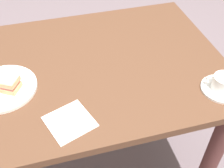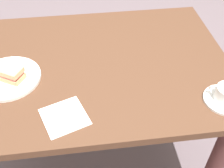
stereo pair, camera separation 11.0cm
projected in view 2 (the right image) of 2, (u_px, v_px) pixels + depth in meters
The scene contains 6 objects.
ground_plane at pixel (101, 159), 1.77m from camera, with size 6.00×6.00×0.00m, color #67595E.
dining_table at pixel (97, 88), 1.34m from camera, with size 1.16×0.85×0.78m.
sandwich_plate at pixel (8, 78), 1.16m from camera, with size 0.27×0.27×0.01m, color white.
sandwich_front at pixel (6, 72), 1.13m from camera, with size 0.16×0.13×0.05m.
coffee_saucer at pixel (224, 100), 1.07m from camera, with size 0.16×0.16×0.01m, color white.
napkin at pixel (65, 117), 1.02m from camera, with size 0.15×0.15×0.00m, color white.
Camera 2 is at (-0.05, -0.96, 1.56)m, focal length 45.69 mm.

